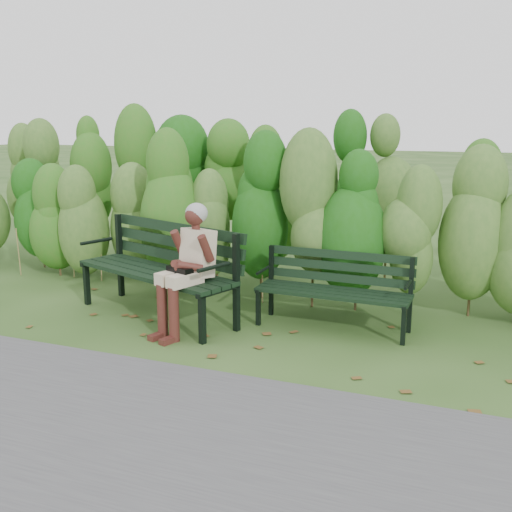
% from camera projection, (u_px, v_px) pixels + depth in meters
% --- Properties ---
extents(ground, '(80.00, 80.00, 0.00)m').
position_uv_depth(ground, '(244.00, 335.00, 6.08)').
color(ground, '#234514').
extents(footpath, '(60.00, 2.50, 0.01)m').
position_uv_depth(footpath, '(121.00, 439.00, 4.08)').
color(footpath, '#474749').
rests_on(footpath, ground).
extents(hedge_band, '(11.04, 1.67, 2.42)m').
position_uv_depth(hedge_band, '(300.00, 192.00, 7.49)').
color(hedge_band, '#47381E').
rests_on(hedge_band, ground).
extents(leaf_litter, '(5.68, 2.17, 0.01)m').
position_uv_depth(leaf_litter, '(212.00, 336.00, 6.03)').
color(leaf_litter, brown).
rests_on(leaf_litter, ground).
extents(bench_left, '(2.15, 1.31, 1.02)m').
position_uv_depth(bench_left, '(163.00, 262.00, 6.60)').
color(bench_left, black).
rests_on(bench_left, ground).
extents(bench_right, '(1.60, 0.55, 0.79)m').
position_uv_depth(bench_right, '(335.00, 284.00, 6.24)').
color(bench_right, black).
rests_on(bench_right, ground).
extents(seated_woman, '(0.56, 0.77, 1.32)m').
position_uv_depth(seated_woman, '(188.00, 259.00, 6.01)').
color(seated_woman, beige).
rests_on(seated_woman, ground).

